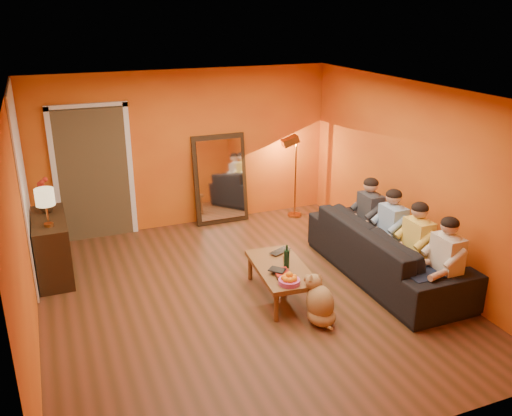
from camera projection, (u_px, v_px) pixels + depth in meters
name	position (u px, v px, depth m)	size (l,w,h in m)	color
room_shell	(234.00, 193.00, 6.86)	(5.00, 5.50, 2.60)	brown
white_accent	(23.00, 184.00, 7.19)	(0.02, 1.90, 2.58)	white
doorway_recess	(93.00, 173.00, 8.56)	(1.06, 0.30, 2.10)	#3F2D19
door_jamb_left	(55.00, 179.00, 8.26)	(0.08, 0.06, 2.20)	white
door_jamb_right	(130.00, 171.00, 8.66)	(0.08, 0.06, 2.20)	white
door_header	(86.00, 106.00, 8.09)	(1.22, 0.06, 0.08)	white
mirror_frame	(220.00, 179.00, 9.21)	(0.92, 0.06, 1.52)	black
mirror_glass	(221.00, 180.00, 9.17)	(0.78, 0.02, 1.36)	white
sideboard	(52.00, 247.00, 7.41)	(0.44, 1.18, 0.85)	black
table_lamp	(46.00, 208.00, 6.91)	(0.24, 0.24, 0.51)	beige
sofa	(387.00, 250.00, 7.40)	(1.04, 2.66, 0.78)	black
coffee_table	(281.00, 281.00, 6.94)	(0.62, 1.22, 0.42)	brown
floor_lamp	(295.00, 178.00, 9.43)	(0.30, 0.24, 1.44)	#B47135
dog	(320.00, 299.00, 6.33)	(0.33, 0.51, 0.60)	#A5824A
person_far_left	(446.00, 265.00, 6.49)	(0.70, 0.44, 1.22)	beige
person_mid_left	(417.00, 247.00, 6.97)	(0.70, 0.44, 1.22)	#EFCD4F
person_mid_right	(392.00, 231.00, 7.45)	(0.70, 0.44, 1.22)	#89ACD4
person_far_right	(369.00, 218.00, 7.93)	(0.70, 0.44, 1.22)	#313136
fruit_bowl	(289.00, 278.00, 6.41)	(0.26, 0.26, 0.16)	#BE438D
wine_bottle	(287.00, 257.00, 6.79)	(0.07, 0.07, 0.31)	black
tumbler	(286.00, 258.00, 7.00)	(0.10, 0.10, 0.09)	#B27F3F
laptop	(283.00, 253.00, 7.23)	(0.32, 0.21, 0.03)	black
book_lower	(275.00, 275.00, 6.63)	(0.19, 0.26, 0.02)	black
book_mid	(275.00, 273.00, 6.63)	(0.18, 0.25, 0.02)	#A81F13
book_upper	(275.00, 272.00, 6.60)	(0.15, 0.20, 0.02)	black
vase	(46.00, 206.00, 7.45)	(0.19, 0.19, 0.19)	black
flowers	(44.00, 186.00, 7.35)	(0.17, 0.17, 0.51)	#A81F13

